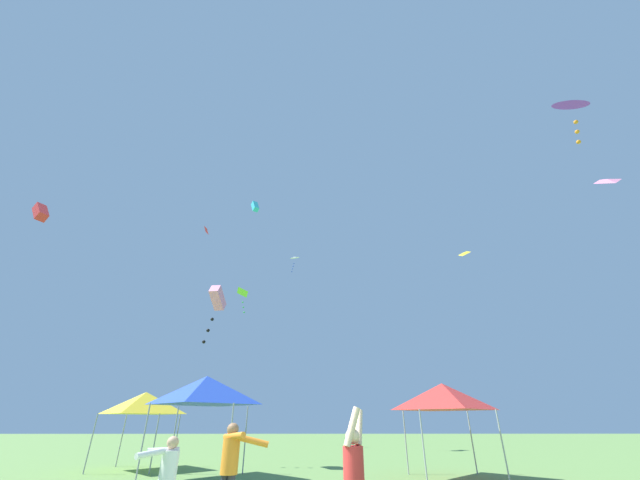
% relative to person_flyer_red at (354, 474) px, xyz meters
% --- Properties ---
extents(person_flyer_red, '(0.44, 0.68, 2.11)m').
position_rel_person_flyer_red_xyz_m(person_flyer_red, '(0.00, 0.00, 0.00)').
color(person_flyer_red, '#2D2D38').
rests_on(person_flyer_red, ground).
extents(person_watcher_white, '(0.62, 0.79, 1.62)m').
position_rel_person_flyer_red_xyz_m(person_watcher_white, '(-3.46, 0.98, -0.13)').
color(person_watcher_white, '#2D2D38').
rests_on(person_watcher_white, ground).
extents(person_companion_orange, '(1.02, 0.62, 1.85)m').
position_rel_person_flyer_red_xyz_m(person_companion_orange, '(-2.44, 1.89, 0.01)').
color(person_companion_orange, '#2D2D38').
rests_on(person_companion_orange, ground).
extents(canopy_tent_red, '(3.01, 3.01, 3.23)m').
position_rel_person_flyer_red_xyz_m(canopy_tent_red, '(4.36, 8.32, 1.65)').
color(canopy_tent_red, '#9E9EA3').
rests_on(canopy_tent_red, ground).
extents(canopy_tent_blue, '(3.27, 3.27, 3.50)m').
position_rel_person_flyer_red_xyz_m(canopy_tent_blue, '(-5.04, 8.43, 1.89)').
color(canopy_tent_blue, '#9E9EA3').
rests_on(canopy_tent_blue, ground).
extents(canopy_tent_yellow, '(2.88, 2.88, 3.08)m').
position_rel_person_flyer_red_xyz_m(canopy_tent_yellow, '(-8.54, 11.15, 1.53)').
color(canopy_tent_yellow, '#9E9EA3').
rests_on(canopy_tent_yellow, ground).
extents(kite_red_box, '(1.47, 1.17, 1.42)m').
position_rel_person_flyer_red_xyz_m(kite_red_box, '(-18.09, 12.64, 12.57)').
color(kite_red_box, red).
extents(kite_pink_diamond, '(1.42, 1.54, 1.06)m').
position_rel_person_flyer_red_xyz_m(kite_pink_diamond, '(16.93, 10.66, 13.83)').
color(kite_pink_diamond, pink).
extents(kite_purple_delta, '(1.72, 1.60, 3.01)m').
position_rel_person_flyer_red_xyz_m(kite_purple_delta, '(11.27, 5.11, 14.11)').
color(kite_purple_delta, purple).
extents(kite_pink_box, '(0.89, 1.45, 3.05)m').
position_rel_person_flyer_red_xyz_m(kite_pink_box, '(-6.12, 12.17, 6.78)').
color(kite_pink_box, pink).
extents(kite_red_diamond, '(0.69, 0.72, 0.73)m').
position_rel_person_flyer_red_xyz_m(kite_red_diamond, '(-12.19, 26.42, 18.67)').
color(kite_red_diamond, red).
extents(kite_cyan_box, '(0.99, 1.13, 1.30)m').
position_rel_person_flyer_red_xyz_m(kite_cyan_box, '(-6.75, 23.24, 19.65)').
color(kite_cyan_box, '#2DB7CC').
extents(kite_yellow_diamond, '(1.67, 1.70, 0.99)m').
position_rel_person_flyer_red_xyz_m(kite_yellow_diamond, '(15.81, 29.49, 17.58)').
color(kite_yellow_diamond, yellow).
extents(kite_white_delta, '(1.10, 1.10, 1.56)m').
position_rel_person_flyer_red_xyz_m(kite_white_delta, '(-2.66, 22.67, 13.89)').
color(kite_white_delta, white).
extents(kite_lime_diamond, '(1.34, 1.56, 2.59)m').
position_rel_person_flyer_red_xyz_m(kite_lime_diamond, '(-8.39, 29.25, 12.77)').
color(kite_lime_diamond, '#75D138').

